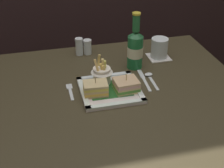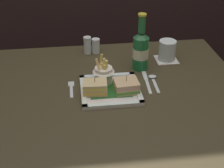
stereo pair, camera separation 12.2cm
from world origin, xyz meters
The scene contains 13 objects.
dining_table centered at (0.00, 0.00, 0.62)m, with size 1.09×0.93×0.72m.
square_plate centered at (-0.01, 0.02, 0.73)m, with size 0.23×0.23×0.02m.
sandwich_half_left centered at (-0.07, 0.00, 0.76)m, with size 0.10×0.07×0.07m.
sandwich_half_right centered at (0.05, 0.00, 0.75)m, with size 0.10×0.09×0.07m.
fries_cup centered at (-0.03, 0.08, 0.78)m, with size 0.09×0.09×0.12m.
beer_bottle centered at (0.14, 0.19, 0.81)m, with size 0.07×0.07×0.25m.
drink_coaster centered at (0.28, 0.26, 0.72)m, with size 0.10×0.10×0.00m, color white.
water_glass centered at (0.28, 0.26, 0.77)m, with size 0.08×0.08×0.09m.
fork centered at (-0.17, 0.06, 0.72)m, with size 0.02×0.12×0.00m.
knife centered at (0.15, 0.08, 0.72)m, with size 0.02×0.18×0.00m.
spoon centered at (0.18, 0.08, 0.73)m, with size 0.04×0.14×0.01m.
salt_shaker centered at (-0.08, 0.38, 0.76)m, with size 0.04×0.04×0.08m.
pepper_shaker centered at (-0.04, 0.38, 0.75)m, with size 0.04×0.04×0.07m.
Camera 2 is at (-0.15, -1.08, 1.43)m, focal length 52.78 mm.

